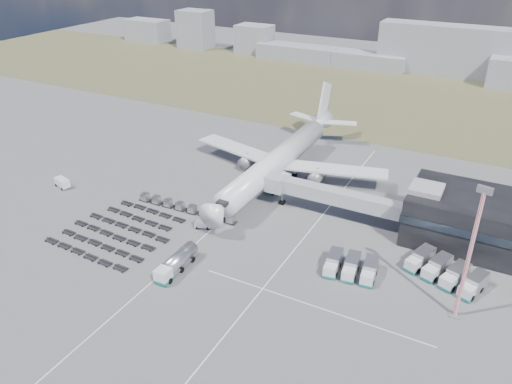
% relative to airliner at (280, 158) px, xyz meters
% --- Properties ---
extents(ground, '(420.00, 420.00, 0.00)m').
position_rel_airliner_xyz_m(ground, '(0.00, -32.38, -5.29)').
color(ground, '#565659').
rests_on(ground, ground).
extents(grass_strip, '(420.00, 90.00, 0.01)m').
position_rel_airliner_xyz_m(grass_strip, '(0.00, 77.62, -5.29)').
color(grass_strip, '#4E4B2F').
rests_on(grass_strip, ground).
extents(lane_markings, '(47.12, 110.00, 0.01)m').
position_rel_airliner_xyz_m(lane_markings, '(9.77, -29.38, -5.29)').
color(lane_markings, silver).
rests_on(lane_markings, ground).
extents(terminal, '(30.40, 16.40, 11.00)m').
position_rel_airliner_xyz_m(terminal, '(47.77, -8.41, -0.04)').
color(terminal, black).
rests_on(terminal, ground).
extents(jet_bridge, '(30.30, 3.80, 7.05)m').
position_rel_airliner_xyz_m(jet_bridge, '(15.90, -11.95, -0.24)').
color(jet_bridge, '#939399').
rests_on(jet_bridge, ground).
extents(airliner, '(51.59, 64.53, 17.62)m').
position_rel_airliner_xyz_m(airliner, '(0.00, 0.00, 0.00)').
color(airliner, silver).
rests_on(airliner, ground).
extents(skyline, '(305.38, 21.61, 22.58)m').
position_rel_airliner_xyz_m(skyline, '(40.51, 119.00, 3.75)').
color(skyline, gray).
rests_on(skyline, ground).
extents(fuel_tanker, '(2.75, 10.40, 3.35)m').
position_rel_airliner_xyz_m(fuel_tanker, '(-0.15, -42.96, -3.62)').
color(fuel_tanker, silver).
rests_on(fuel_tanker, ground).
extents(pushback_tug, '(3.63, 2.87, 1.45)m').
position_rel_airliner_xyz_m(pushback_tug, '(-4.00, -28.47, -4.57)').
color(pushback_tug, silver).
rests_on(pushback_tug, ground).
extents(utility_van, '(4.58, 2.99, 2.26)m').
position_rel_airliner_xyz_m(utility_van, '(-43.70, -28.90, -4.16)').
color(utility_van, silver).
rests_on(utility_van, ground).
extents(catering_truck, '(4.67, 7.32, 3.12)m').
position_rel_airliner_xyz_m(catering_truck, '(2.11, -5.90, -3.69)').
color(catering_truck, silver).
rests_on(catering_truck, ground).
extents(service_trucks_near, '(9.52, 7.62, 2.68)m').
position_rel_airliner_xyz_m(service_trucks_near, '(27.94, -29.07, -3.83)').
color(service_trucks_near, silver).
rests_on(service_trucks_near, ground).
extents(service_trucks_far, '(14.14, 10.74, 2.79)m').
position_rel_airliner_xyz_m(service_trucks_far, '(43.07, -22.69, -3.78)').
color(service_trucks_far, silver).
rests_on(service_trucks_far, ground).
extents(uld_row, '(24.69, 2.35, 1.67)m').
position_rel_airliner_xyz_m(uld_row, '(-10.85, -24.68, -4.29)').
color(uld_row, black).
rests_on(uld_row, ground).
extents(baggage_dollies, '(22.12, 21.00, 0.65)m').
position_rel_airliner_xyz_m(baggage_dollies, '(-18.10, -38.32, -4.97)').
color(baggage_dollies, black).
rests_on(baggage_dollies, ground).
extents(floodlight_mast, '(2.22, 1.79, 23.22)m').
position_rel_airliner_xyz_m(floodlight_mast, '(46.21, -31.92, 6.34)').
color(floodlight_mast, red).
rests_on(floodlight_mast, ground).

